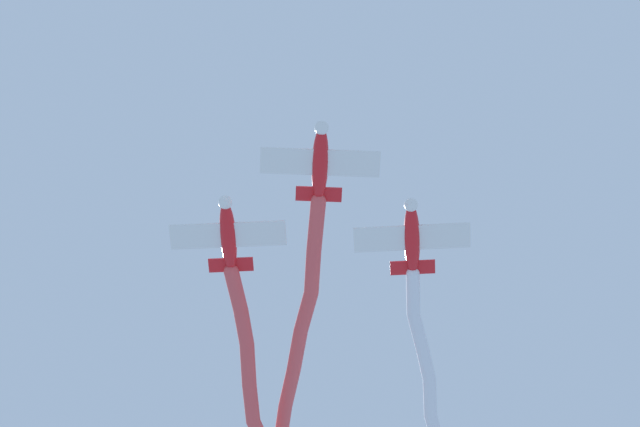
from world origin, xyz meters
The scene contains 6 objects.
airplane_lead centered at (2.51, 3.29, 77.97)m, with size 6.54×5.92×1.81m.
smoke_trail_lead centered at (14.99, -8.97, 79.42)m, with size 23.46×20.48×4.24m.
airplane_left_wing centered at (1.22, -4.20, 77.97)m, with size 6.83×5.76×1.81m.
smoke_trail_left_wing centered at (6.35, -12.78, 76.88)m, with size 7.94×13.90×2.80m.
airplane_right_wing centered at (10.11, 2.79, 78.27)m, with size 6.81×5.77×1.81m.
smoke_trail_right_wing centered at (16.61, -8.07, 78.32)m, with size 10.21×18.88×1.83m.
Camera 1 is at (-18.94, 30.71, 3.95)m, focal length 76.96 mm.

